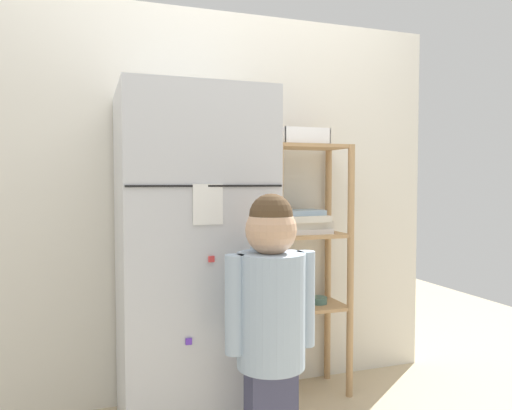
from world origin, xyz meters
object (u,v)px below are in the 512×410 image
at_px(child_standing, 271,309).
at_px(fruit_bin, 304,138).
at_px(refrigerator, 191,262).
at_px(pantry_shelf_unit, 305,247).

relative_size(child_standing, fruit_bin, 4.31).
bearing_deg(refrigerator, child_standing, -68.94).
xyz_separation_m(refrigerator, fruit_bin, (0.65, 0.17, 0.61)).
bearing_deg(child_standing, fruit_bin, 56.42).
bearing_deg(refrigerator, pantry_shelf_unit, 14.86).
xyz_separation_m(child_standing, fruit_bin, (0.45, 0.68, 0.71)).
height_order(pantry_shelf_unit, fruit_bin, fruit_bin).
bearing_deg(fruit_bin, refrigerator, -165.64).
bearing_deg(fruit_bin, child_standing, -123.58).
distance_m(child_standing, fruit_bin, 1.08).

